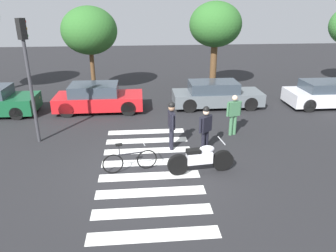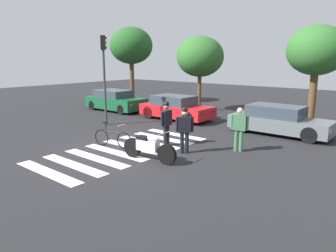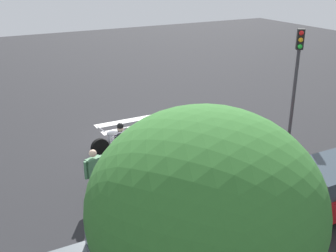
% 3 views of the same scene
% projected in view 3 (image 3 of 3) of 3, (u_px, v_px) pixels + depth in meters
% --- Properties ---
extents(ground_plane, '(60.00, 60.00, 0.00)m').
position_uv_depth(ground_plane, '(160.00, 146.00, 15.84)').
color(ground_plane, '#232326').
extents(police_motorcycle, '(2.12, 0.62, 1.06)m').
position_uv_depth(police_motorcycle, '(118.00, 140.00, 15.25)').
color(police_motorcycle, black).
rests_on(police_motorcycle, ground_plane).
extents(leaning_bicycle, '(1.71, 0.51, 0.99)m').
position_uv_depth(leaning_bicycle, '(173.00, 134.00, 16.01)').
color(leaning_bicycle, black).
rests_on(leaning_bicycle, ground_plane).
extents(officer_on_foot, '(0.24, 0.67, 1.78)m').
position_uv_depth(officer_on_foot, '(157.00, 139.00, 13.88)').
color(officer_on_foot, black).
rests_on(officer_on_foot, ground_plane).
extents(officer_by_motorcycle, '(0.53, 0.45, 1.71)m').
position_uv_depth(officer_by_motorcycle, '(121.00, 143.00, 13.69)').
color(officer_by_motorcycle, black).
rests_on(officer_by_motorcycle, ground_plane).
extents(pedestrian_bystander, '(0.64, 0.34, 1.65)m').
position_uv_depth(pedestrian_bystander, '(94.00, 172.00, 11.89)').
color(pedestrian_bystander, '#3F724C').
rests_on(pedestrian_bystander, ground_plane).
extents(crosswalk_stripes, '(3.11, 6.75, 0.01)m').
position_uv_depth(crosswalk_stripes, '(160.00, 146.00, 15.83)').
color(crosswalk_stripes, silver).
rests_on(crosswalk_stripes, ground_plane).
extents(car_red_convertible, '(4.17, 1.83, 1.34)m').
position_uv_depth(car_red_convertible, '(327.00, 188.00, 11.62)').
color(car_red_convertible, black).
rests_on(car_red_convertible, ground_plane).
extents(traffic_light_pole, '(0.34, 0.35, 4.51)m').
position_uv_depth(traffic_light_pole, '(296.00, 72.00, 14.43)').
color(traffic_light_pole, '#38383D').
rests_on(traffic_light_pole, ground_plane).
extents(street_tree_far, '(2.92, 2.92, 5.04)m').
position_uv_depth(street_tree_far, '(205.00, 210.00, 5.02)').
color(street_tree_far, brown).
rests_on(street_tree_far, ground_plane).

